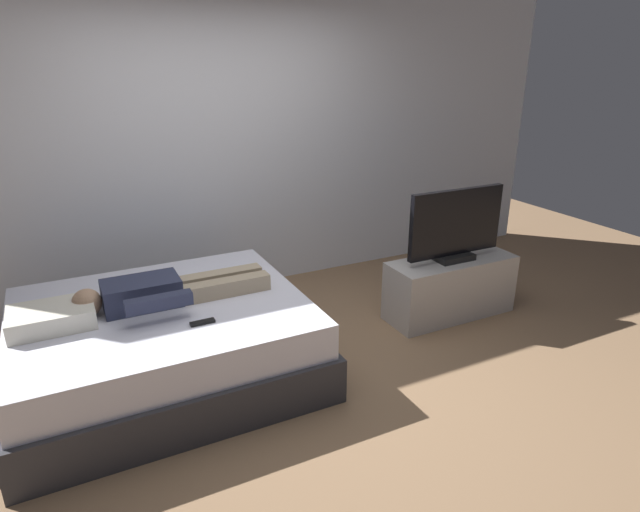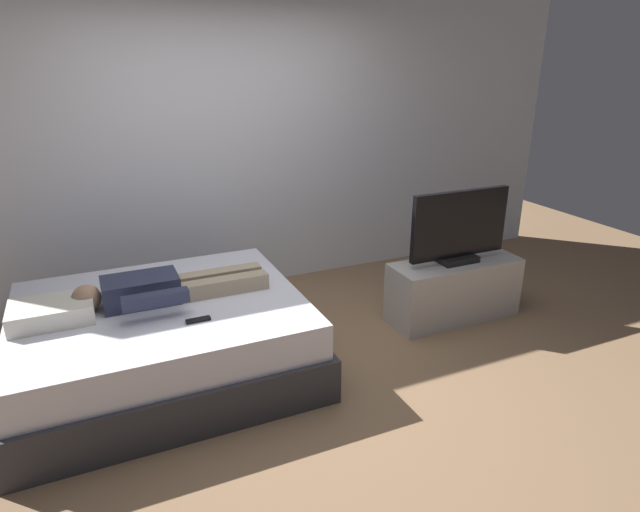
# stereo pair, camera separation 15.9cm
# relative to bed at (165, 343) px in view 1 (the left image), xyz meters

# --- Properties ---
(ground_plane) EXTENTS (10.00, 10.00, 0.00)m
(ground_plane) POSITION_rel_bed_xyz_m (0.79, -0.47, -0.26)
(ground_plane) COLOR #8C6B4C
(back_wall) EXTENTS (6.40, 0.10, 2.80)m
(back_wall) POSITION_rel_bed_xyz_m (1.19, 1.34, 1.14)
(back_wall) COLOR silver
(back_wall) RESTS_ON ground
(bed) EXTENTS (1.91, 1.60, 0.54)m
(bed) POSITION_rel_bed_xyz_m (0.00, 0.00, 0.00)
(bed) COLOR #333338
(bed) RESTS_ON ground
(pillow) EXTENTS (0.48, 0.34, 0.12)m
(pillow) POSITION_rel_bed_xyz_m (-0.63, 0.00, 0.34)
(pillow) COLOR silver
(pillow) RESTS_ON bed
(person) EXTENTS (1.26, 0.46, 0.18)m
(person) POSITION_rel_bed_xyz_m (0.03, 0.03, 0.36)
(person) COLOR #2D334C
(person) RESTS_ON bed
(remote) EXTENTS (0.15, 0.04, 0.02)m
(remote) POSITION_rel_bed_xyz_m (0.18, -0.37, 0.29)
(remote) COLOR black
(remote) RESTS_ON bed
(tv_stand) EXTENTS (1.10, 0.40, 0.50)m
(tv_stand) POSITION_rel_bed_xyz_m (2.33, -0.11, -0.01)
(tv_stand) COLOR #B7B2AD
(tv_stand) RESTS_ON ground
(tv) EXTENTS (0.88, 0.20, 0.59)m
(tv) POSITION_rel_bed_xyz_m (2.33, -0.11, 0.52)
(tv) COLOR black
(tv) RESTS_ON tv_stand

